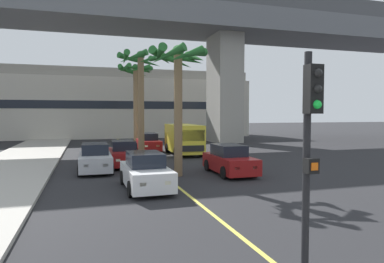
% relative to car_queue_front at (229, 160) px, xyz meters
% --- Properties ---
extents(lane_stripe_center, '(0.14, 56.00, 0.01)m').
position_rel_car_queue_front_xyz_m(lane_stripe_center, '(-3.48, 5.51, -0.72)').
color(lane_stripe_center, '#DBCC4C').
rests_on(lane_stripe_center, ground).
extents(bridge_overpass, '(75.35, 8.00, 16.22)m').
position_rel_car_queue_front_xyz_m(bridge_overpass, '(-2.52, 19.49, 12.04)').
color(bridge_overpass, slate).
rests_on(bridge_overpass, ground).
extents(pier_building_backdrop, '(37.16, 8.04, 9.11)m').
position_rel_car_queue_front_xyz_m(pier_building_backdrop, '(-3.48, 32.13, 3.77)').
color(pier_building_backdrop, beige).
rests_on(pier_building_backdrop, ground).
extents(car_queue_front, '(1.87, 4.12, 1.56)m').
position_rel_car_queue_front_xyz_m(car_queue_front, '(0.00, 0.00, 0.00)').
color(car_queue_front, maroon).
rests_on(car_queue_front, ground).
extents(car_queue_second, '(1.90, 4.13, 1.56)m').
position_rel_car_queue_front_xyz_m(car_queue_second, '(-5.12, 4.55, 0.00)').
color(car_queue_second, maroon).
rests_on(car_queue_second, ground).
extents(car_queue_third, '(1.88, 4.13, 1.56)m').
position_rel_car_queue_front_xyz_m(car_queue_third, '(-4.90, -2.38, 0.00)').
color(car_queue_third, white).
rests_on(car_queue_third, ground).
extents(car_queue_fourth, '(1.93, 4.15, 1.56)m').
position_rel_car_queue_front_xyz_m(car_queue_fourth, '(-2.20, 12.38, 0.00)').
color(car_queue_fourth, maroon).
rests_on(car_queue_fourth, ground).
extents(car_queue_fifth, '(1.85, 4.11, 1.56)m').
position_rel_car_queue_front_xyz_m(car_queue_fifth, '(-6.85, 2.90, 0.00)').
color(car_queue_fifth, '#B7BABF').
rests_on(car_queue_fifth, ground).
extents(delivery_van, '(2.24, 5.29, 2.36)m').
position_rel_car_queue_front_xyz_m(delivery_van, '(0.02, 9.12, 0.57)').
color(delivery_van, yellow).
rests_on(delivery_van, ground).
extents(traffic_light_median_near, '(0.24, 0.37, 4.20)m').
position_rel_car_queue_front_xyz_m(traffic_light_median_near, '(-3.92, -12.29, 1.99)').
color(traffic_light_median_near, black).
rests_on(traffic_light_median_near, ground).
extents(palm_tree_near_median, '(3.33, 3.43, 7.69)m').
position_rel_car_queue_front_xyz_m(palm_tree_near_median, '(-3.51, 7.94, 5.21)').
color(palm_tree_near_median, brown).
rests_on(palm_tree_near_median, ground).
extents(palm_tree_mid_median, '(3.09, 3.10, 6.70)m').
position_rel_car_queue_front_xyz_m(palm_tree_mid_median, '(-2.77, 0.22, 4.62)').
color(palm_tree_mid_median, brown).
rests_on(palm_tree_mid_median, ground).
extents(palm_tree_far_median, '(3.48, 3.43, 7.96)m').
position_rel_car_queue_front_xyz_m(palm_tree_far_median, '(-2.69, 16.46, 5.73)').
color(palm_tree_far_median, brown).
rests_on(palm_tree_far_median, ground).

